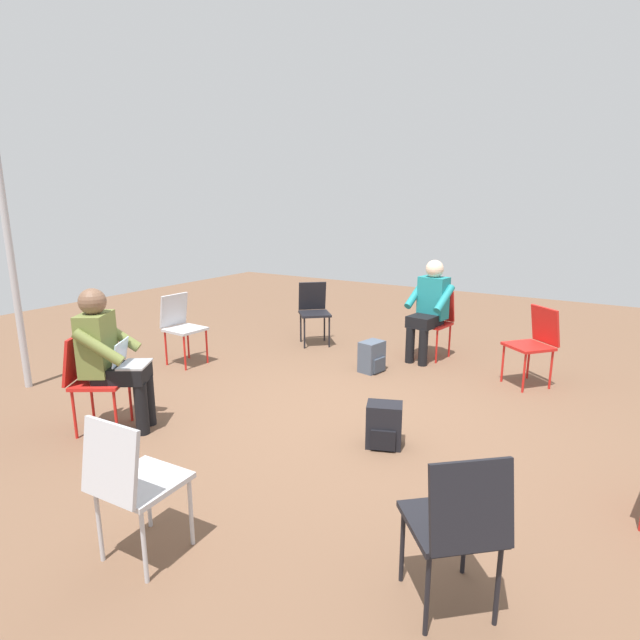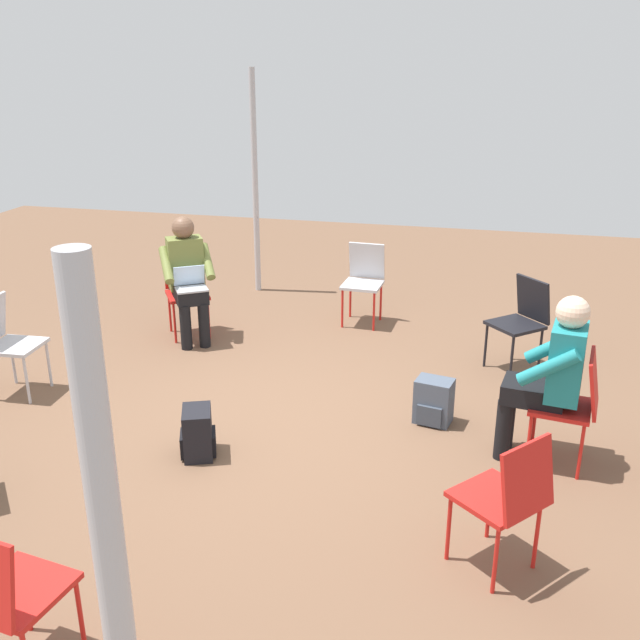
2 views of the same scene
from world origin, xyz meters
The scene contains 13 objects.
ground_plane centered at (0.00, 0.00, 0.00)m, with size 14.37×14.37×0.00m, color brown.
chair_southeast centered at (1.53, -1.73, 0.50)m, with size 0.58×0.59×0.85m.
chair_west centered at (-2.47, 0.30, 0.50)m, with size 0.46×0.42×0.85m.
chair_southwest centered at (-1.71, -1.40, 0.50)m, with size 0.58×0.56×0.85m.
chair_north centered at (0.04, 2.20, 0.50)m, with size 0.46×0.49×0.85m.
chair_northeast centered at (1.29, 1.76, 0.50)m, with size 0.58×0.59×0.85m.
chair_northwest centered at (-1.59, 1.90, 0.50)m, with size 0.58×0.59×0.85m.
chair_south centered at (-0.05, -2.29, 0.50)m, with size 0.42×0.46×0.85m.
person_with_laptop centered at (-1.56, -1.31, 0.69)m, with size 0.64×0.63×1.24m.
person_in_teal centered at (0.01, 2.04, 0.69)m, with size 0.55×0.56×1.24m.
backpack_near_laptop_user centered at (0.53, -0.36, 0.16)m, with size 0.33×0.30×0.36m.
backpack_by_empty_chair centered at (-0.36, 1.24, 0.16)m, with size 0.28×0.31×0.36m.
tent_pole_far centered at (-3.26, -1.15, 1.30)m, with size 0.07×0.07×2.59m, color #B2B2B7.
Camera 1 is at (2.05, -3.77, 1.91)m, focal length 28.00 mm.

